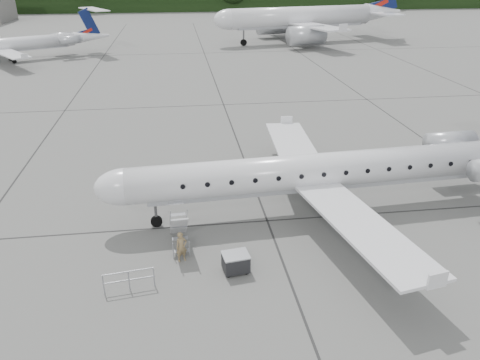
{
  "coord_description": "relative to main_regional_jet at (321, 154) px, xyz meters",
  "views": [
    {
      "loc": [
        -9.47,
        -19.47,
        13.35
      ],
      "look_at": [
        -6.28,
        4.02,
        2.3
      ],
      "focal_mm": 35.0,
      "sensor_mm": 36.0,
      "label": 1
    }
  ],
  "objects": [
    {
      "name": "ground",
      "position": [
        1.66,
        -4.07,
        -3.58
      ],
      "size": [
        320.0,
        320.0,
        0.0
      ],
      "primitive_type": "plane",
      "color": "slate",
      "rests_on": "ground"
    },
    {
      "name": "main_regional_jet",
      "position": [
        0.0,
        0.0,
        0.0
      ],
      "size": [
        29.12,
        21.81,
        7.16
      ],
      "primitive_type": null,
      "rotation": [
        0.0,
        0.0,
        0.06
      ],
      "color": "silver",
      "rests_on": "ground"
    },
    {
      "name": "airstair",
      "position": [
        -8.13,
        -2.75,
        -2.46
      ],
      "size": [
        1.0,
        2.43,
        2.24
      ],
      "primitive_type": null,
      "rotation": [
        0.0,
        0.0,
        0.06
      ],
      "color": "silver",
      "rests_on": "ground"
    },
    {
      "name": "passenger",
      "position": [
        -8.05,
        -4.09,
        -2.79
      ],
      "size": [
        0.67,
        0.55,
        1.57
      ],
      "primitive_type": "imported",
      "rotation": [
        0.0,
        0.0,
        0.35
      ],
      "color": "olive",
      "rests_on": "ground"
    },
    {
      "name": "safety_railing",
      "position": [
        -10.42,
        -6.09,
        -3.08
      ],
      "size": [
        2.19,
        0.36,
        1.0
      ],
      "primitive_type": null,
      "rotation": [
        0.0,
        0.0,
        0.13
      ],
      "color": "#94969C",
      "rests_on": "ground"
    },
    {
      "name": "baggage_cart",
      "position": [
        -5.54,
        -5.35,
        -3.07
      ],
      "size": [
        1.31,
        1.11,
        1.02
      ],
      "primitive_type": null,
      "rotation": [
        0.0,
        0.0,
        0.14
      ],
      "color": "black",
      "rests_on": "ground"
    },
    {
      "name": "bg_narrowbody",
      "position": [
        14.94,
        62.83,
        2.65
      ],
      "size": [
        39.1,
        31.59,
        12.45
      ],
      "primitive_type": null,
      "rotation": [
        0.0,
        0.0,
        0.21
      ],
      "color": "silver",
      "rests_on": "ground"
    },
    {
      "name": "bg_regional_left",
      "position": [
        -32.63,
        50.04,
        -0.12
      ],
      "size": [
        32.06,
        28.84,
        6.91
      ],
      "primitive_type": null,
      "rotation": [
        0.0,
        0.0,
        0.47
      ],
      "color": "silver",
      "rests_on": "ground"
    }
  ]
}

